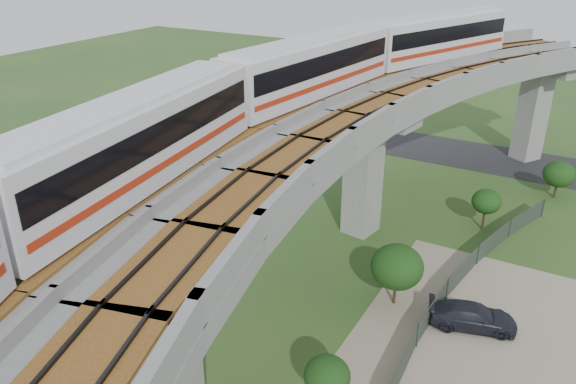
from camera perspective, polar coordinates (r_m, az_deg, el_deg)
name	(u,v)px	position (r m, az deg, el deg)	size (l,w,h in m)	color
ground	(277,300)	(33.93, -1.08, -10.91)	(160.00, 160.00, 0.00)	#295321
asphalt_road	(426,147)	(58.93, 13.89, 4.42)	(60.00, 8.00, 0.03)	#232326
viaduct	(343,172)	(27.96, 5.58, 2.06)	(19.58, 73.98, 11.40)	#99968E
metro_train	(269,104)	(27.34, -1.98, 8.88)	(11.32, 61.34, 3.64)	silver
fence	(442,343)	(30.70, 15.35, -14.62)	(3.87, 38.73, 1.50)	#2D382D
tree_0	(559,174)	(50.47, 25.82, 1.64)	(2.51, 2.51, 3.15)	#382314
tree_1	(486,202)	(42.87, 19.51, -0.92)	(2.10, 2.10, 3.14)	#382314
tree_2	(397,267)	(32.84, 11.02, -7.47)	(3.03, 3.03, 3.81)	#382314
tree_3	(327,376)	(25.71, 3.99, -18.16)	(2.06, 2.06, 3.19)	#382314
car_dark	(472,316)	(33.04, 18.22, -11.91)	(1.93, 4.75, 1.38)	black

